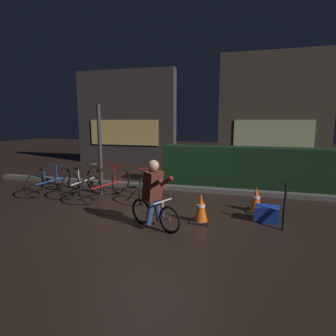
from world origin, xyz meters
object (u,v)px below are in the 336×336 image
at_px(parked_bike_left_mid, 83,181).
at_px(closed_umbrella, 285,206).
at_px(traffic_cone_far, 256,200).
at_px(traffic_cone_near, 201,208).
at_px(parked_bike_center_right, 146,186).
at_px(parked_bike_center_left, 107,184).
at_px(blue_crate, 267,214).
at_px(cyclist, 154,194).
at_px(parked_bike_leftmost, 50,181).
at_px(street_post, 100,150).

relative_size(parked_bike_left_mid, closed_umbrella, 2.00).
bearing_deg(traffic_cone_far, traffic_cone_near, -136.73).
height_order(parked_bike_left_mid, traffic_cone_far, parked_bike_left_mid).
xyz_separation_m(parked_bike_center_right, traffic_cone_near, (1.58, -1.24, -0.05)).
distance_m(parked_bike_left_mid, parked_bike_center_left, 0.86).
distance_m(blue_crate, cyclist, 2.23).
distance_m(parked_bike_leftmost, closed_umbrella, 5.83).
relative_size(blue_crate, closed_umbrella, 0.52).
height_order(parked_bike_center_left, traffic_cone_far, parked_bike_center_left).
xyz_separation_m(street_post, blue_crate, (4.07, -0.90, -1.02)).
xyz_separation_m(street_post, parked_bike_leftmost, (-1.41, -0.23, -0.83)).
distance_m(parked_bike_left_mid, closed_umbrella, 4.96).
bearing_deg(traffic_cone_far, closed_umbrella, -60.49).
bearing_deg(blue_crate, parked_bike_leftmost, 173.08).
bearing_deg(traffic_cone_far, parked_bike_left_mid, 176.71).
bearing_deg(parked_bike_leftmost, parked_bike_left_mid, -74.38).
bearing_deg(parked_bike_left_mid, traffic_cone_near, -107.73).
relative_size(parked_bike_center_left, closed_umbrella, 1.99).
bearing_deg(parked_bike_leftmost, traffic_cone_near, -98.23).
xyz_separation_m(traffic_cone_near, cyclist, (-0.77, -0.49, 0.35)).
xyz_separation_m(traffic_cone_near, closed_umbrella, (1.50, 0.15, 0.13)).
relative_size(parked_bike_center_right, traffic_cone_far, 2.91).
distance_m(street_post, parked_bike_center_right, 1.52).
relative_size(traffic_cone_far, cyclist, 0.43).
bearing_deg(parked_bike_left_mid, parked_bike_center_left, -103.78).
bearing_deg(blue_crate, parked_bike_center_right, 163.37).
bearing_deg(parked_bike_left_mid, parked_bike_center_right, -87.21).
xyz_separation_m(parked_bike_center_right, traffic_cone_far, (2.61, -0.26, -0.07)).
bearing_deg(closed_umbrella, parked_bike_center_left, 88.06).
bearing_deg(parked_bike_left_mid, cyclist, -121.24).
relative_size(parked_bike_center_right, blue_crate, 3.53).
height_order(parked_bike_center_left, blue_crate, parked_bike_center_left).
height_order(traffic_cone_near, cyclist, cyclist).
bearing_deg(parked_bike_left_mid, traffic_cone_far, -90.90).
xyz_separation_m(parked_bike_leftmost, parked_bike_center_right, (2.68, 0.17, -0.00)).
height_order(parked_bike_left_mid, blue_crate, parked_bike_left_mid).
bearing_deg(parked_bike_center_left, traffic_cone_far, -74.65).
bearing_deg(traffic_cone_near, traffic_cone_far, 43.27).
bearing_deg(blue_crate, parked_bike_left_mid, 169.76).
bearing_deg(blue_crate, closed_umbrella, -41.91).
relative_size(parked_bike_left_mid, parked_bike_center_left, 1.00).
distance_m(traffic_cone_far, blue_crate, 0.61).
bearing_deg(parked_bike_leftmost, parked_bike_center_left, -86.86).
xyz_separation_m(parked_bike_center_left, traffic_cone_far, (3.55, -0.01, -0.11)).
distance_m(parked_bike_center_right, traffic_cone_far, 2.63).
xyz_separation_m(street_post, traffic_cone_near, (2.84, -1.30, -0.89)).
distance_m(parked_bike_leftmost, parked_bike_center_left, 1.75).
xyz_separation_m(traffic_cone_far, cyclist, (-1.80, -1.46, 0.37)).
xyz_separation_m(parked_bike_left_mid, closed_umbrella, (4.84, -1.07, 0.05)).
height_order(parked_bike_center_left, parked_bike_center_right, parked_bike_center_left).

